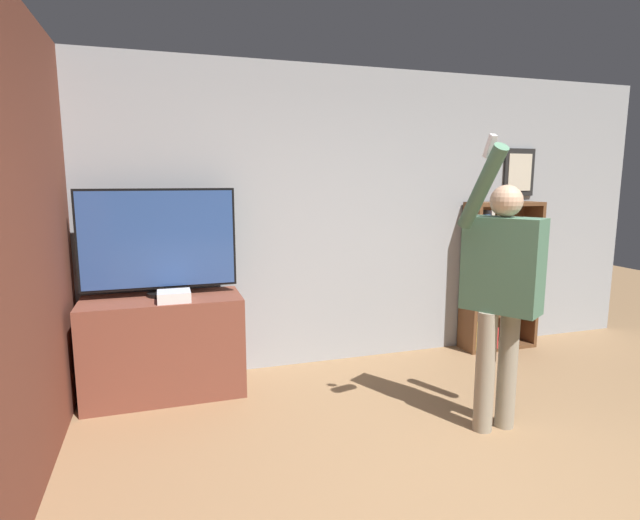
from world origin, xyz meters
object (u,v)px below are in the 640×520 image
object	(u,v)px
person	(502,284)
television	(159,241)
game_console	(174,296)
bookshelf	(494,281)

from	to	relation	value
person	television	bearing A→B (deg)	-154.10
television	game_console	distance (m)	0.46
person	bookshelf	bearing A→B (deg)	112.43
bookshelf	person	world-z (taller)	person
game_console	bookshelf	distance (m)	3.12
game_console	person	world-z (taller)	person
game_console	person	size ratio (longest dim) A/B	0.12
television	bookshelf	xyz separation A→B (m)	(3.19, 0.09, -0.54)
game_console	bookshelf	world-z (taller)	bookshelf
television	bookshelf	world-z (taller)	television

